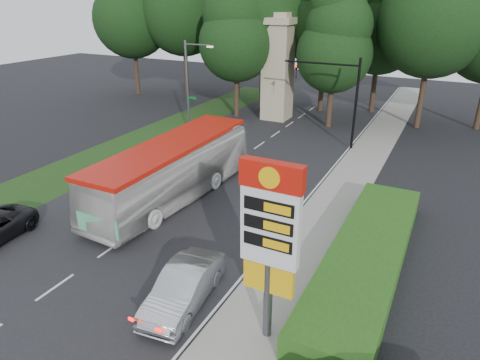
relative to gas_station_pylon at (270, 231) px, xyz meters
The scene contains 17 objects.
ground 10.41m from the gas_station_pylon, 167.77° to the right, with size 120.00×120.00×0.00m, color black.
road_surface 14.30m from the gas_station_pylon, 132.60° to the left, with size 14.00×80.00×0.02m, color black.
sidewalk_right 10.95m from the gas_station_pylon, 94.00° to the left, with size 3.00×80.00×0.12m, color gray.
grass_verge_left 25.01m from the gas_station_pylon, 139.44° to the left, with size 5.00×50.00×0.02m, color #193814.
hedge 7.49m from the gas_station_pylon, 69.05° to the left, with size 3.00×14.00×1.20m, color #254D14.
gas_station_pylon is the anchor object (origin of this frame).
traffic_signal_mast 22.29m from the gas_station_pylon, 99.09° to the left, with size 6.10×0.35×7.20m.
streetlight_signs 25.74m from the gas_station_pylon, 128.96° to the left, with size 2.75×0.98×8.00m.
monument 30.17m from the gas_station_pylon, 111.80° to the left, with size 3.00×3.00×10.05m.
tree_far_west 44.43m from the gas_station_pylon, 135.18° to the left, with size 8.96×8.96×17.60m.
tree_west_near 40.31m from the gas_station_pylon, 118.74° to the left, with size 8.40×8.40×16.50m.
tree_center_right 34.64m from the gas_station_pylon, 103.95° to the left, with size 9.24×9.24×18.15m.
tree_east_near 35.54m from the gas_station_pylon, 95.22° to the left, with size 8.12×8.12×15.95m.
tree_monument_left 31.28m from the gas_station_pylon, 119.37° to the left, with size 7.28×7.28×14.30m.
tree_monument_right 28.32m from the gas_station_pylon, 101.71° to the left, with size 6.72×6.72×13.20m.
transit_bus 12.83m from the gas_station_pylon, 140.35° to the left, with size 3.01×12.85×3.58m, color silver.
sedan_silver 5.20m from the gas_station_pylon, behind, with size 1.69×4.84×1.59m, color #A3A7AB.
Camera 1 is at (13.79, -9.22, 11.49)m, focal length 32.00 mm.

